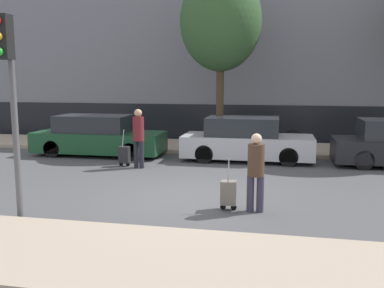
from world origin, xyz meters
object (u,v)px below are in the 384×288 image
at_px(pedestrian_right, 256,168).
at_px(bare_tree_near_crossing, 221,22).
at_px(traffic_light, 8,77).
at_px(pedestrian_left, 138,134).
at_px(parked_bicycle, 279,138).
at_px(trolley_right, 229,193).
at_px(parked_car_1, 246,140).
at_px(trolley_left, 124,155).
at_px(parked_car_0, 98,137).

relative_size(pedestrian_right, bare_tree_near_crossing, 0.25).
bearing_deg(traffic_light, pedestrian_left, 81.85).
bearing_deg(pedestrian_left, parked_bicycle, 59.37).
height_order(trolley_right, traffic_light, traffic_light).
height_order(pedestrian_left, trolley_right, pedestrian_left).
relative_size(trolley_right, parked_bicycle, 0.65).
height_order(parked_bicycle, bare_tree_near_crossing, bare_tree_near_crossing).
xyz_separation_m(pedestrian_left, traffic_light, (-0.74, -5.18, 1.71)).
height_order(parked_car_1, trolley_left, parked_car_1).
xyz_separation_m(parked_car_1, traffic_light, (-3.87, -7.09, 2.07)).
bearing_deg(bare_tree_near_crossing, traffic_light, -107.13).
bearing_deg(bare_tree_near_crossing, trolley_left, -125.51).
bearing_deg(traffic_light, parked_car_0, 101.29).
relative_size(trolley_left, traffic_light, 0.30).
xyz_separation_m(parked_car_1, parked_bicycle, (1.07, 2.05, -0.18)).
relative_size(trolley_left, parked_bicycle, 0.66).
bearing_deg(parked_bicycle, pedestrian_right, -93.39).
bearing_deg(parked_car_0, parked_bicycle, 18.27).
bearing_deg(trolley_left, pedestrian_left, -16.03).
distance_m(parked_car_0, traffic_light, 7.47).
height_order(parked_car_1, trolley_right, parked_car_1).
distance_m(traffic_light, parked_bicycle, 10.63).
distance_m(pedestrian_left, traffic_light, 5.51).
bearing_deg(parked_car_1, traffic_light, -118.62).
bearing_deg(pedestrian_right, bare_tree_near_crossing, 104.61).
relative_size(pedestrian_left, traffic_light, 0.47).
distance_m(parked_car_0, parked_car_1, 5.27).
distance_m(parked_car_0, bare_tree_near_crossing, 6.11).
distance_m(pedestrian_left, trolley_left, 0.86).
height_order(pedestrian_left, parked_bicycle, pedestrian_left).
relative_size(pedestrian_left, parked_bicycle, 1.02).
height_order(parked_car_1, parked_bicycle, parked_car_1).
bearing_deg(pedestrian_right, parked_car_0, 137.79).
height_order(parked_car_0, parked_bicycle, parked_car_0).
bearing_deg(pedestrian_right, trolley_right, -179.94).
relative_size(trolley_right, bare_tree_near_crossing, 0.18).
height_order(pedestrian_right, parked_bicycle, pedestrian_right).
relative_size(parked_car_1, bare_tree_near_crossing, 0.66).
distance_m(trolley_left, traffic_light, 5.84).
xyz_separation_m(pedestrian_left, parked_bicycle, (4.20, 3.95, -0.54)).
bearing_deg(trolley_right, parked_car_1, 90.66).
bearing_deg(parked_car_1, parked_bicycle, 62.37).
distance_m(trolley_left, trolley_right, 5.38).
relative_size(pedestrian_right, traffic_light, 0.42).
xyz_separation_m(parked_bicycle, bare_tree_near_crossing, (-2.21, -0.27, 4.29)).
height_order(trolley_left, pedestrian_right, pedestrian_right).
bearing_deg(pedestrian_right, pedestrian_left, 136.35).
xyz_separation_m(trolley_right, traffic_light, (-3.93, -1.45, 2.38)).
distance_m(trolley_left, parked_bicycle, 6.06).
xyz_separation_m(trolley_right, parked_bicycle, (1.01, 7.68, 0.13)).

